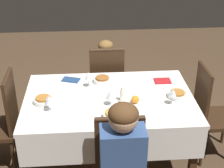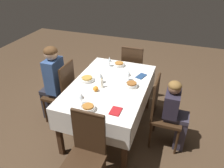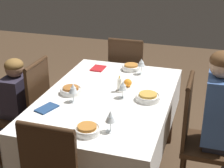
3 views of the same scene
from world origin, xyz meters
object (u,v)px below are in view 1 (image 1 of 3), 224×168
at_px(chair_west, 2,120).
at_px(wine_glass_north, 88,77).
at_px(bowl_south, 114,115).
at_px(wine_glass_west, 48,100).
at_px(chair_north, 107,83).
at_px(napkin_red_folded, 162,81).
at_px(candle_centerpiece, 122,96).
at_px(person_child_dark, 106,75).
at_px(wine_glass_south, 110,95).
at_px(bowl_east, 177,94).
at_px(bowl_north, 102,80).
at_px(dining_table, 109,107).
at_px(orange_fruit, 135,99).
at_px(chair_east, 211,111).
at_px(napkin_spare_side, 71,80).
at_px(bowl_west, 43,100).
at_px(wine_glass_east, 173,93).

relative_size(chair_west, wine_glass_north, 6.47).
relative_size(bowl_south, wine_glass_west, 1.25).
bearing_deg(chair_north, napkin_red_folded, 137.60).
xyz_separation_m(chair_west, candle_centerpiece, (1.09, -0.15, 0.29)).
relative_size(person_child_dark, wine_glass_south, 6.92).
xyz_separation_m(bowl_east, napkin_red_folded, (-0.07, 0.31, -0.02)).
bearing_deg(bowl_east, chair_north, 126.92).
bearing_deg(candle_centerpiece, person_child_dark, 95.04).
relative_size(wine_glass_west, candle_centerpiece, 1.10).
relative_size(bowl_north, wine_glass_north, 1.15).
relative_size(chair_north, bowl_south, 5.17).
height_order(dining_table, candle_centerpiece, candle_centerpiece).
xyz_separation_m(person_child_dark, bowl_south, (-0.00, -1.23, 0.26)).
height_order(candle_centerpiece, orange_fruit, candle_centerpiece).
relative_size(person_child_dark, bowl_north, 5.65).
xyz_separation_m(chair_west, bowl_east, (1.59, -0.12, 0.27)).
xyz_separation_m(person_child_dark, wine_glass_south, (-0.02, -1.04, 0.33)).
height_order(person_child_dark, bowl_east, person_child_dark).
relative_size(bowl_north, bowl_east, 1.01).
bearing_deg(dining_table, chair_east, 5.31).
bearing_deg(wine_glass_south, bowl_east, 8.27).
bearing_deg(bowl_east, chair_west, 175.82).
distance_m(dining_table, chair_north, 0.75).
xyz_separation_m(chair_north, chair_east, (0.97, -0.64, 0.00)).
distance_m(chair_west, napkin_spare_side, 0.74).
height_order(bowl_east, napkin_spare_side, bowl_east).
bearing_deg(wine_glass_north, napkin_red_folded, 4.31).
xyz_separation_m(bowl_north, candle_centerpiece, (0.15, -0.36, 0.02)).
relative_size(chair_north, person_child_dark, 1.00).
bearing_deg(bowl_west, napkin_red_folded, 15.88).
bearing_deg(napkin_red_folded, chair_west, -172.89).
bearing_deg(wine_glass_east, wine_glass_south, 177.23).
xyz_separation_m(bowl_south, napkin_red_folded, (0.52, 0.59, -0.02)).
distance_m(dining_table, wine_glass_south, 0.23).
distance_m(wine_glass_north, candle_centerpiece, 0.40).
xyz_separation_m(wine_glass_south, wine_glass_east, (0.53, -0.03, 0.01)).
height_order(dining_table, bowl_east, bowl_east).
distance_m(chair_north, person_child_dark, 0.17).
bearing_deg(bowl_north, wine_glass_west, -133.93).
height_order(wine_glass_west, bowl_east, wine_glass_west).
relative_size(chair_west, chair_east, 1.00).
xyz_separation_m(chair_east, wine_glass_south, (-0.99, -0.22, 0.34)).
relative_size(chair_north, wine_glass_south, 6.91).
distance_m(chair_north, napkin_red_folded, 0.74).
bearing_deg(wine_glass_south, candle_centerpiece, 28.43).
xyz_separation_m(chair_east, person_child_dark, (-0.97, 0.82, 0.01)).
xyz_separation_m(person_child_dark, orange_fruit, (0.20, -1.02, 0.26)).
bearing_deg(napkin_spare_side, dining_table, -45.55).
relative_size(wine_glass_south, napkin_red_folded, 0.90).
distance_m(dining_table, chair_east, 1.00).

